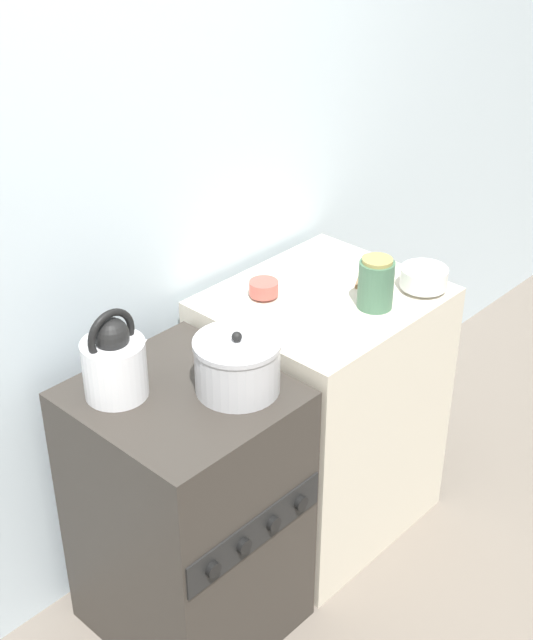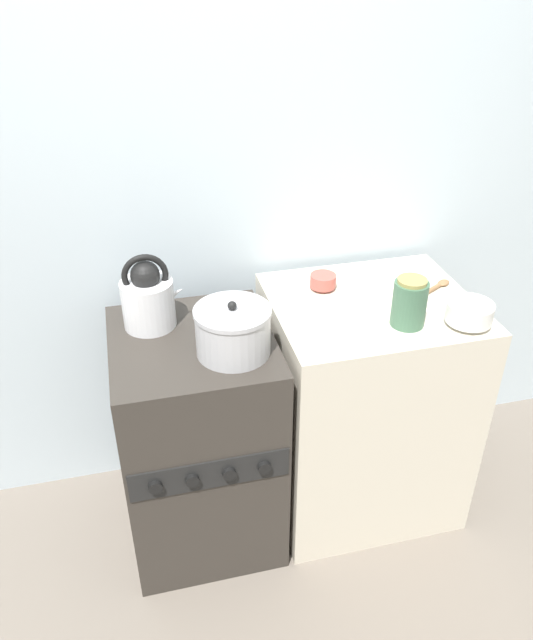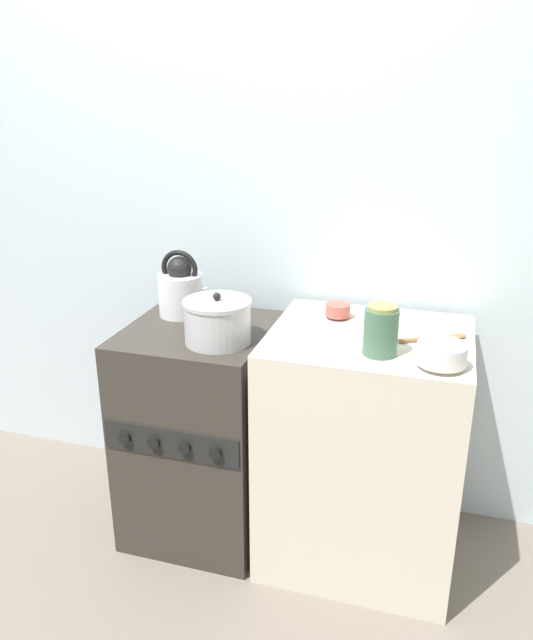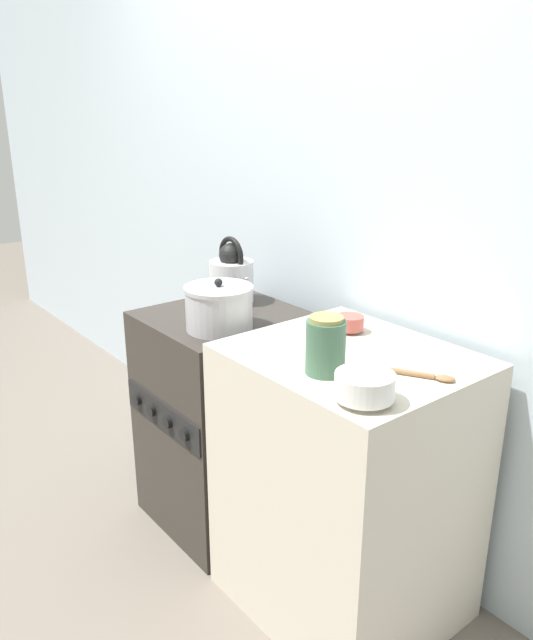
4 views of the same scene
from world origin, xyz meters
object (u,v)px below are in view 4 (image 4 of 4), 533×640
object	(u,v)px
kettle	(232,276)
enamel_bowl	(365,386)
stove	(226,418)
cooking_pot	(219,308)
storage_jar	(326,346)
small_ceramic_bowl	(350,323)

from	to	relation	value
kettle	enamel_bowl	bearing A→B (deg)	-17.12
stove	cooking_pot	distance (m)	0.53
cooking_pot	enamel_bowl	distance (m)	0.76
kettle	storage_jar	size ratio (longest dim) A/B	1.59
enamel_bowl	stove	bearing A→B (deg)	168.23
cooking_pot	small_ceramic_bowl	distance (m)	0.45
kettle	small_ceramic_bowl	world-z (taller)	kettle
enamel_bowl	kettle	bearing A→B (deg)	162.88
stove	kettle	world-z (taller)	kettle
kettle	cooking_pot	distance (m)	0.33
cooking_pot	storage_jar	bearing A→B (deg)	-3.54
enamel_bowl	storage_jar	size ratio (longest dim) A/B	0.92
cooking_pot	small_ceramic_bowl	bearing A→B (deg)	34.24
small_ceramic_bowl	storage_jar	bearing A→B (deg)	-56.86
enamel_bowl	small_ceramic_bowl	xyz separation A→B (m)	(-0.38, 0.34, -0.01)
enamel_bowl	small_ceramic_bowl	size ratio (longest dim) A/B	1.63
stove	cooking_pot	size ratio (longest dim) A/B	3.62
enamel_bowl	storage_jar	xyz separation A→B (m)	(-0.19, 0.05, 0.04)
kettle	enamel_bowl	distance (m)	1.04
stove	kettle	xyz separation A→B (m)	(-0.12, 0.12, 0.53)
kettle	small_ceramic_bowl	xyz separation A→B (m)	(0.61, 0.03, -0.03)
kettle	enamel_bowl	world-z (taller)	kettle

